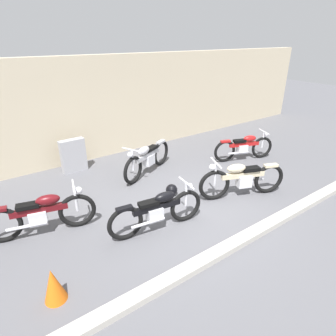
{
  "coord_description": "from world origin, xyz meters",
  "views": [
    {
      "loc": [
        -3.41,
        -4.12,
        3.47
      ],
      "look_at": [
        0.22,
        0.98,
        0.55
      ],
      "focal_mm": 30.48,
      "sensor_mm": 36.0,
      "label": 1
    }
  ],
  "objects": [
    {
      "name": "motorcycle_cream",
      "position": [
        1.39,
        -0.33,
        0.46
      ],
      "size": [
        2.0,
        0.98,
        0.95
      ],
      "rotation": [
        0.0,
        0.0,
        2.76
      ],
      "color": "black",
      "rests_on": "ground_plane"
    },
    {
      "name": "stone_marker",
      "position": [
        -1.33,
        3.29,
        0.47
      ],
      "size": [
        0.68,
        0.21,
        0.93
      ],
      "primitive_type": "cube",
      "rotation": [
        0.0,
        0.0,
        0.02
      ],
      "color": "#9E9EA3",
      "rests_on": "ground_plane"
    },
    {
      "name": "motorcycle_maroon",
      "position": [
        -2.76,
        0.89,
        0.44
      ],
      "size": [
        2.0,
        0.73,
        0.92
      ],
      "rotation": [
        0.0,
        0.0,
        -0.24
      ],
      "color": "black",
      "rests_on": "ground_plane"
    },
    {
      "name": "helmet",
      "position": [
        0.09,
        0.64,
        0.14
      ],
      "size": [
        0.28,
        0.28,
        0.28
      ],
      "primitive_type": "sphere",
      "color": "black",
      "rests_on": "ground_plane"
    },
    {
      "name": "motorcycle_black",
      "position": [
        -0.9,
        -0.27,
        0.43
      ],
      "size": [
        1.97,
        0.55,
        0.89
      ],
      "rotation": [
        0.0,
        0.0,
        -0.14
      ],
      "color": "black",
      "rests_on": "ground_plane"
    },
    {
      "name": "building_wall",
      "position": [
        0.0,
        3.98,
        1.5
      ],
      "size": [
        18.0,
        0.3,
        2.99
      ],
      "primitive_type": "cube",
      "color": "beige",
      "rests_on": "ground_plane"
    },
    {
      "name": "ground_plane",
      "position": [
        0.0,
        0.0,
        0.0
      ],
      "size": [
        40.0,
        40.0,
        0.0
      ],
      "primitive_type": "plane",
      "color": "#56565B"
    },
    {
      "name": "motorcycle_red",
      "position": [
        3.15,
        1.1,
        0.41
      ],
      "size": [
        1.82,
        0.85,
        0.86
      ],
      "rotation": [
        0.0,
        0.0,
        -0.36
      ],
      "color": "black",
      "rests_on": "ground_plane"
    },
    {
      "name": "traffic_cone",
      "position": [
        -3.02,
        -0.79,
        0.28
      ],
      "size": [
        0.32,
        0.32,
        0.55
      ],
      "primitive_type": "cone",
      "color": "orange",
      "rests_on": "ground_plane"
    },
    {
      "name": "curb_strip",
      "position": [
        0.0,
        -1.5,
        0.06
      ],
      "size": [
        18.0,
        0.24,
        0.12
      ],
      "primitive_type": "cube",
      "color": "#B7B2A8",
      "rests_on": "ground_plane"
    },
    {
      "name": "motorcycle_silver",
      "position": [
        0.25,
        1.98,
        0.45
      ],
      "size": [
        1.94,
        1.03,
        0.94
      ],
      "rotation": [
        0.0,
        0.0,
        3.57
      ],
      "color": "black",
      "rests_on": "ground_plane"
    }
  ]
}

